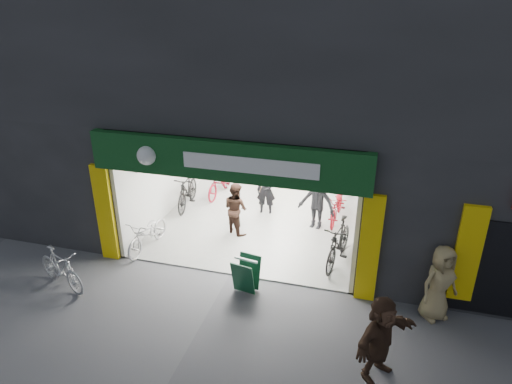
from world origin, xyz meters
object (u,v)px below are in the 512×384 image
at_px(parked_bike, 61,269).
at_px(pedestrian_near, 439,283).
at_px(bike_right_front, 339,243).
at_px(bike_left_front, 148,233).
at_px(sandwich_board, 246,274).

bearing_deg(parked_bike, pedestrian_near, -60.26).
bearing_deg(parked_bike, bike_right_front, -44.13).
bearing_deg(parked_bike, bike_left_front, -6.85).
height_order(bike_left_front, parked_bike, parked_bike).
distance_m(parked_bike, pedestrian_near, 8.47).
xyz_separation_m(bike_right_front, sandwich_board, (-1.92, -1.77, -0.13)).
height_order(bike_right_front, sandwich_board, bike_right_front).
distance_m(bike_right_front, parked_bike, 6.74).
bearing_deg(bike_right_front, parked_bike, -145.15).
height_order(bike_right_front, pedestrian_near, pedestrian_near).
bearing_deg(sandwich_board, bike_right_front, 52.06).
height_order(parked_bike, pedestrian_near, pedestrian_near).
bearing_deg(pedestrian_near, bike_right_front, 109.60).
relative_size(bike_left_front, pedestrian_near, 1.04).
xyz_separation_m(parked_bike, pedestrian_near, (8.37, 1.20, 0.36)).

